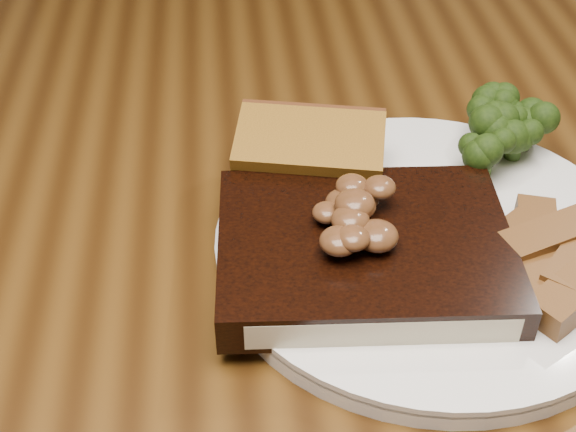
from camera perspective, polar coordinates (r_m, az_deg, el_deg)
name	(u,v)px	position (r m, az deg, el deg)	size (l,w,h in m)	color
dining_table	(263,325)	(0.61, -1.81, -7.77)	(1.60, 0.90, 0.75)	#43290D
chair_far	(193,69)	(1.20, -6.75, 10.38)	(0.58, 0.58, 0.94)	black
plate	(427,247)	(0.53, 9.87, -2.15)	(0.28, 0.28, 0.01)	white
steak	(364,251)	(0.50, 5.43, -2.49)	(0.18, 0.14, 0.03)	black
steak_bone	(381,330)	(0.46, 6.66, -8.05)	(0.15, 0.01, 0.02)	#BBB291
mushroom_pile	(360,203)	(0.49, 5.14, 0.92)	(0.07, 0.07, 0.03)	brown
garlic_bread	(309,169)	(0.56, 1.52, 3.34)	(0.10, 0.05, 0.02)	#91601A
potato_wedges	(556,239)	(0.53, 18.54, -1.56)	(0.12, 0.12, 0.02)	brown
broccoli_cluster	(496,137)	(0.60, 14.58, 5.48)	(0.07, 0.07, 0.04)	#21360C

